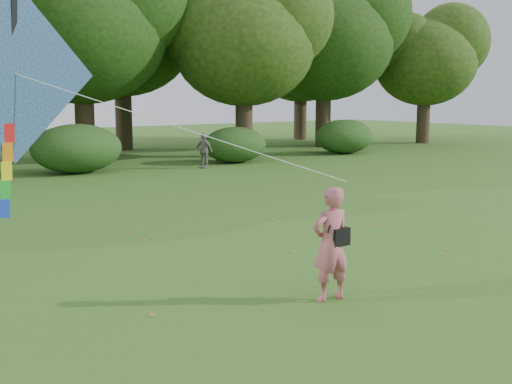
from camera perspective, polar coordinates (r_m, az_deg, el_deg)
ground at (r=8.90m, az=9.57°, el=-10.98°), size 100.00×100.00×0.00m
man_kite_flyer at (r=9.35m, az=6.66°, el=-4.61°), size 0.65×0.47×1.67m
bystander_right at (r=26.25m, az=-4.68°, el=3.69°), size 0.64×0.91×1.43m
crossbody_bag at (r=9.38m, az=7.32°, el=-3.88°), size 0.43×0.20×0.69m
flying_kite at (r=9.43m, az=-20.70°, el=9.56°), size 5.10×2.76×3.21m
fallen_leaves at (r=12.05m, az=6.70°, el=-5.67°), size 8.59×9.64×0.01m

